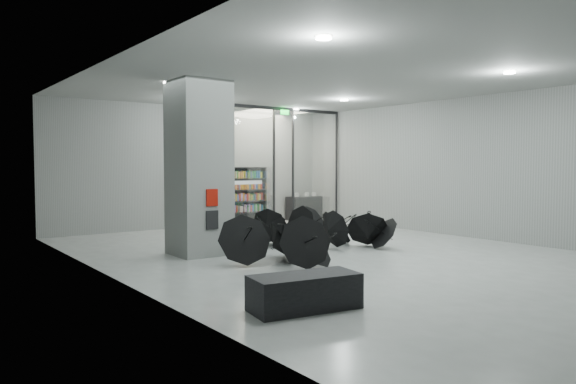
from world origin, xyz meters
TOP-DOWN VIEW (x-y plane):
  - room at (0.00, 0.00)m, footprint 14.00×14.02m
  - column at (-2.50, 2.00)m, footprint 1.20×1.20m
  - fire_cabinet at (-2.50, 1.38)m, footprint 0.28×0.04m
  - info_panel at (-2.50, 1.38)m, footprint 0.30×0.03m
  - exit_sign at (2.40, 5.30)m, footprint 0.30×0.06m
  - glass_partition at (2.39, 5.50)m, footprint 5.06×0.08m
  - bench at (-3.50, -3.18)m, footprint 1.68×0.94m
  - bookshelf at (1.63, 6.75)m, footprint 1.82×0.40m
  - shop_counter at (4.34, 6.64)m, footprint 1.50×0.68m
  - umbrella_cluster at (-0.30, 0.73)m, footprint 5.29×4.49m

SIDE VIEW (x-z plane):
  - bench at x=-3.50m, z-range 0.00..0.51m
  - umbrella_cluster at x=-0.30m, z-range -0.36..0.96m
  - shop_counter at x=4.34m, z-range 0.00..0.88m
  - info_panel at x=-2.50m, z-range 0.64..1.06m
  - bookshelf at x=1.63m, z-range 0.00..1.99m
  - fire_cabinet at x=-2.50m, z-range 1.16..1.54m
  - column at x=-2.50m, z-range 0.00..4.00m
  - glass_partition at x=2.39m, z-range 0.18..4.18m
  - room at x=0.00m, z-range 0.84..4.85m
  - exit_sign at x=2.40m, z-range 3.74..3.90m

